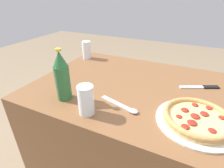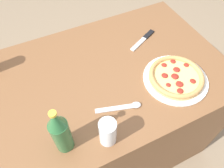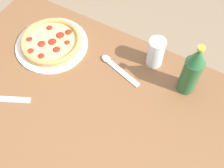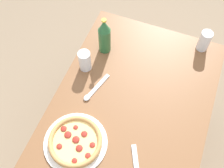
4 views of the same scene
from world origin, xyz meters
The scene contains 7 objects.
ground_plane centered at (0.00, 0.00, 0.00)m, with size 8.00×8.00×0.00m, color #847056.
table centered at (0.00, 0.00, 0.39)m, with size 1.13×0.76×0.77m.
pizza_veggie centered at (-0.25, 0.18, 0.79)m, with size 0.29×0.29×0.04m.
glass_orange_juice centered at (0.15, 0.30, 0.83)m, with size 0.06×0.06×0.12m.
beer_bottle centered at (0.30, 0.25, 0.88)m, with size 0.07×0.07×0.23m.
knife centered at (-0.26, -0.12, 0.78)m, with size 0.19×0.11×0.01m.
spoon centered at (0.03, 0.21, 0.78)m, with size 0.19×0.08×0.01m.
Camera 2 is at (0.28, 0.61, 1.56)m, focal length 35.00 mm.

